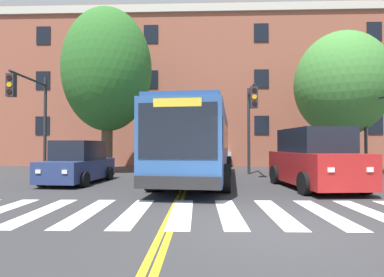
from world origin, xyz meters
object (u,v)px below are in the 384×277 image
car_red_far_lane (314,160)px  city_bus (199,143)px  car_silver_behind_bus (216,154)px  street_tree_curbside_small (107,70)px  traffic_light_near_corner (384,117)px  street_tree_curbside_large (341,85)px  car_navy_near_lane (79,164)px  traffic_light_overhead (251,114)px  traffic_light_far_corner (32,106)px

car_red_far_lane → city_bus: bearing=151.5°
car_silver_behind_bus → street_tree_curbside_small: bearing=-135.8°
traffic_light_near_corner → street_tree_curbside_large: bearing=107.2°
car_navy_near_lane → street_tree_curbside_small: bearing=94.0°
car_navy_near_lane → car_silver_behind_bus: bearing=60.7°
city_bus → traffic_light_near_corner: (9.10, 1.25, 1.24)m
traffic_light_near_corner → street_tree_curbside_large: street_tree_curbside_large is taller
car_red_far_lane → traffic_light_near_corner: traffic_light_near_corner is taller
car_silver_behind_bus → street_tree_curbside_large: size_ratio=0.58×
city_bus → car_navy_near_lane: (-5.16, -1.05, -0.91)m
traffic_light_overhead → traffic_light_far_corner: bearing=-173.8°
car_red_far_lane → car_silver_behind_bus: size_ratio=1.00×
car_red_far_lane → car_silver_behind_bus: bearing=103.8°
car_red_far_lane → car_silver_behind_bus: car_red_far_lane is taller
city_bus → street_tree_curbside_small: bearing=145.2°
car_red_far_lane → traffic_light_near_corner: size_ratio=1.05×
traffic_light_far_corner → traffic_light_overhead: traffic_light_far_corner is taller
car_silver_behind_bus → traffic_light_near_corner: bearing=-49.2°
street_tree_curbside_large → traffic_light_far_corner: bearing=-168.4°
car_red_far_lane → traffic_light_overhead: (-1.68, 4.11, 2.18)m
city_bus → traffic_light_overhead: bearing=33.2°
car_silver_behind_bus → traffic_light_far_corner: traffic_light_far_corner is taller
car_red_far_lane → street_tree_curbside_small: 12.67m
car_red_far_lane → traffic_light_overhead: size_ratio=0.99×
city_bus → car_red_far_lane: size_ratio=2.33×
traffic_light_near_corner → traffic_light_overhead: (-6.43, 0.50, 0.27)m
car_red_far_lane → traffic_light_far_corner: 13.11m
car_navy_near_lane → street_tree_curbside_large: street_tree_curbside_large is taller
traffic_light_far_corner → traffic_light_overhead: size_ratio=1.09×
traffic_light_near_corner → traffic_light_far_corner: size_ratio=0.87×
street_tree_curbside_large → street_tree_curbside_small: bearing=-179.5°
traffic_light_overhead → street_tree_curbside_large: street_tree_curbside_large is taller
car_navy_near_lane → car_red_far_lane: (9.51, -1.31, 0.24)m
car_navy_near_lane → traffic_light_far_corner: size_ratio=0.79×
car_silver_behind_bus → traffic_light_near_corner: traffic_light_near_corner is taller
car_silver_behind_bus → street_tree_curbside_large: (7.03, -6.42, 4.28)m
street_tree_curbside_large → street_tree_curbside_small: 13.79m
car_navy_near_lane → car_red_far_lane: 9.61m
car_red_far_lane → street_tree_curbside_small: bearing=147.9°
traffic_light_near_corner → car_red_far_lane: bearing=-142.7°
car_silver_behind_bus → traffic_light_near_corner: (7.86, -9.11, 2.11)m
city_bus → street_tree_curbside_small: street_tree_curbside_small is taller
street_tree_curbside_large → street_tree_curbside_small: (-13.76, -0.12, 0.95)m
car_navy_near_lane → car_red_far_lane: car_red_far_lane is taller
car_silver_behind_bus → traffic_light_far_corner: bearing=-133.9°
car_navy_near_lane → street_tree_curbside_small: size_ratio=0.42×
city_bus → traffic_light_overhead: traffic_light_overhead is taller
traffic_light_near_corner → city_bus: bearing=-172.2°
car_red_far_lane → traffic_light_overhead: traffic_light_overhead is taller
car_silver_behind_bus → street_tree_curbside_large: street_tree_curbside_large is taller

